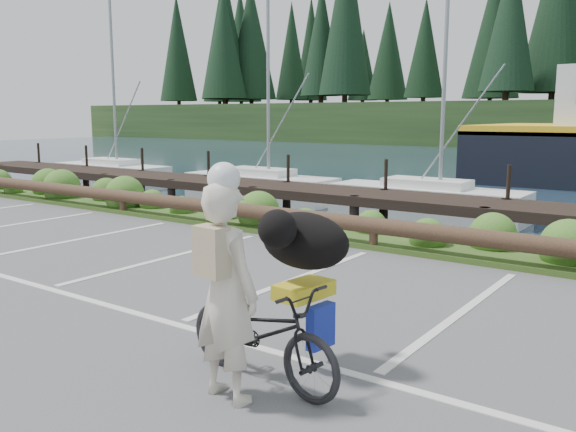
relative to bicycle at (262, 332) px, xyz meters
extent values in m
plane|color=#4F4F52|center=(-1.79, 1.03, -0.49)|extent=(72.00, 72.00, 0.00)
cube|color=#3D5B21|center=(-1.79, 6.33, -0.44)|extent=(34.00, 1.60, 0.10)
imported|color=black|center=(0.00, 0.00, 0.00)|extent=(1.91, 0.86, 0.97)
imported|color=beige|center=(-0.05, -0.43, 0.47)|extent=(0.75, 0.54, 1.91)
ellipsoid|color=black|center=(0.07, 0.59, 0.77)|extent=(0.59, 1.02, 0.56)
camera|label=1|loc=(3.30, -4.21, 1.97)|focal=38.00mm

